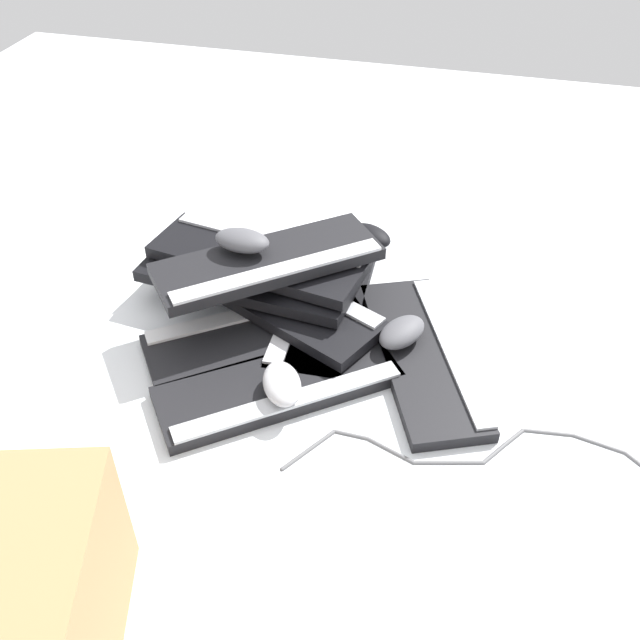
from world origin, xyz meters
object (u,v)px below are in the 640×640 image
object	(u,v)px
keyboard_7	(269,262)
mouse_2	(402,332)
mouse_0	(242,240)
keyboard_0	(423,355)
keyboard_4	(281,299)
keyboard_6	(258,257)
keyboard_1	(324,305)
mouse_3	(371,235)
keyboard_3	(279,386)
mouse_1	(282,384)
keyboard_5	(248,277)
keyboard_2	(258,335)

from	to	relation	value
keyboard_7	mouse_2	size ratio (longest dim) A/B	3.96
mouse_0	mouse_2	world-z (taller)	mouse_0
keyboard_0	keyboard_4	bearing A→B (deg)	168.68
keyboard_6	keyboard_1	bearing A→B (deg)	-3.14
keyboard_6	mouse_3	size ratio (longest dim) A/B	4.17
keyboard_4	keyboard_3	bearing A→B (deg)	-74.21
keyboard_4	mouse_1	bearing A→B (deg)	-72.57
keyboard_3	keyboard_6	size ratio (longest dim) A/B	0.96
keyboard_5	mouse_2	xyz separation A→B (m)	(0.33, -0.06, -0.02)
keyboard_1	mouse_1	xyz separation A→B (m)	(-0.01, -0.28, 0.04)
keyboard_1	keyboard_4	bearing A→B (deg)	-152.59
keyboard_1	keyboard_5	world-z (taller)	keyboard_5
keyboard_5	keyboard_6	world-z (taller)	keyboard_6
keyboard_5	keyboard_7	bearing A→B (deg)	-19.68
keyboard_0	keyboard_7	world-z (taller)	keyboard_7
keyboard_6	mouse_0	world-z (taller)	mouse_0
keyboard_3	mouse_1	distance (m)	0.05
mouse_0	keyboard_7	bearing A→B (deg)	177.62
mouse_0	mouse_1	size ratio (longest dim) A/B	1.00
mouse_1	mouse_2	size ratio (longest dim) A/B	1.00
keyboard_1	keyboard_2	world-z (taller)	same
keyboard_7	mouse_3	bearing A→B (deg)	65.41
mouse_0	mouse_3	xyz separation A→B (m)	(0.20, 0.31, -0.15)
keyboard_6	mouse_3	bearing A→B (deg)	54.98
keyboard_3	keyboard_2	bearing A→B (deg)	122.67
keyboard_1	mouse_3	world-z (taller)	mouse_3
keyboard_4	mouse_0	size ratio (longest dim) A/B	4.20
keyboard_6	mouse_1	bearing A→B (deg)	-64.57
keyboard_4	keyboard_5	world-z (taller)	keyboard_5
keyboard_5	mouse_3	world-z (taller)	keyboard_5
keyboard_4	keyboard_7	bearing A→B (deg)	-175.48
keyboard_3	keyboard_0	bearing A→B (deg)	31.66
keyboard_4	mouse_1	distance (m)	0.25
keyboard_3	mouse_2	distance (m)	0.26
keyboard_0	mouse_0	world-z (taller)	mouse_0
keyboard_5	keyboard_7	world-z (taller)	keyboard_7
keyboard_7	mouse_1	xyz separation A→B (m)	(0.09, -0.23, -0.08)
keyboard_0	keyboard_5	size ratio (longest dim) A/B	1.02
keyboard_1	keyboard_4	world-z (taller)	keyboard_4
keyboard_2	mouse_0	xyz separation A→B (m)	(-0.05, 0.09, 0.16)
keyboard_2	keyboard_4	xyz separation A→B (m)	(0.02, 0.08, 0.03)
keyboard_7	mouse_0	world-z (taller)	mouse_0
mouse_3	keyboard_4	bearing A→B (deg)	99.71
keyboard_5	mouse_2	world-z (taller)	keyboard_5
keyboard_6	mouse_1	distance (m)	0.32
keyboard_1	mouse_3	bearing A→B (deg)	80.89
keyboard_0	mouse_1	bearing A→B (deg)	-142.22
mouse_0	mouse_3	world-z (taller)	mouse_0
keyboard_1	keyboard_6	distance (m)	0.17
mouse_2	mouse_3	bearing A→B (deg)	48.91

